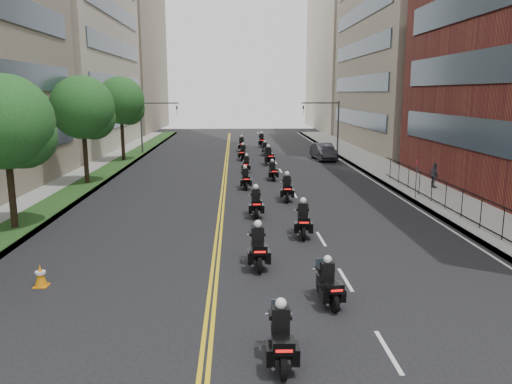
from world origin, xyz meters
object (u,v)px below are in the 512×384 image
Objects in this scene: motorcycle_3 at (303,221)px; motorcycle_7 at (273,172)px; motorcycle_10 at (243,153)px; motorcycle_12 at (242,145)px; motorcycle_9 at (269,157)px; motorcycle_8 at (246,165)px; motorcycle_6 at (245,179)px; motorcycle_5 at (287,189)px; motorcycle_4 at (256,204)px; parked_sedan at (323,152)px; motorcycle_1 at (328,285)px; motorcycle_2 at (258,248)px; motorcycle_0 at (281,339)px; traffic_cone at (41,276)px; motorcycle_11 at (265,149)px; motorcycle_13 at (262,141)px; pedestrian_c at (434,175)px.

motorcycle_3 is 1.13× the size of motorcycle_7.
motorcycle_12 is (0.01, 7.44, 0.05)m from motorcycle_10.
motorcycle_8 is at bearing -124.85° from motorcycle_9.
motorcycle_5 is at bearing -61.57° from motorcycle_6.
motorcycle_4 is at bearing -84.52° from motorcycle_8.
motorcycle_3 reaches higher than motorcycle_10.
motorcycle_5 is at bearing -91.18° from motorcycle_7.
motorcycle_7 is 12.67m from parked_sedan.
parked_sedan is (5.83, 33.69, 0.20)m from motorcycle_1.
motorcycle_8 is (0.12, 22.75, -0.09)m from motorcycle_2.
motorcycle_6 reaches higher than motorcycle_7.
motorcycle_8 is 7.64m from motorcycle_10.
motorcycle_0 is at bearing -91.09° from motorcycle_12.
traffic_cone is (-7.75, -9.51, -0.30)m from motorcycle_4.
motorcycle_13 is at bearing 85.65° from motorcycle_11.
motorcycle_9 reaches higher than motorcycle_5.
motorcycle_7 is 2.78× the size of traffic_cone.
motorcycle_10 is (-2.28, 3.55, -0.07)m from motorcycle_9.
motorcycle_0 is 14.76m from motorcycle_4.
pedestrian_c reaches higher than motorcycle_6.
pedestrian_c reaches higher than traffic_cone.
motorcycle_2 is 1.05× the size of motorcycle_10.
motorcycle_9 is 30.14m from traffic_cone.
motorcycle_5 reaches higher than motorcycle_1.
motorcycle_0 is 11.13m from motorcycle_3.
motorcycle_8 is at bearing 84.30° from motorcycle_6.
motorcycle_3 is 38.03m from motorcycle_13.
parked_sedan is at bearing 23.31° from motorcycle_9.
motorcycle_12 is 3.23× the size of traffic_cone.
motorcycle_7 is (-0.26, 14.97, -0.08)m from motorcycle_3.
parked_sedan is (7.63, 37.14, 0.16)m from motorcycle_0.
motorcycle_0 is 18.78m from motorcycle_5.
motorcycle_12 is at bearing -122.42° from motorcycle_13.
motorcycle_6 is at bearing 66.99° from traffic_cone.
motorcycle_8 is 15.08m from motorcycle_12.
motorcycle_6 reaches higher than motorcycle_1.
motorcycle_0 reaches higher than traffic_cone.
motorcycle_1 is 22.46m from motorcycle_7.
motorcycle_6 is 3.94m from motorcycle_7.
motorcycle_13 is (2.16, 34.21, 0.06)m from motorcycle_4.
motorcycle_8 is at bearing -90.81° from motorcycle_12.
pedestrian_c reaches higher than motorcycle_0.
motorcycle_6 is (-0.36, 22.59, -0.01)m from motorcycle_0.
motorcycle_12 is at bearing 99.08° from motorcycle_3.
motorcycle_3 is at bearing 132.23° from pedestrian_c.
parked_sedan is at bearing -37.95° from motorcycle_11.
motorcycle_4 is 22.56m from motorcycle_10.
motorcycle_9 is 11.22m from motorcycle_12.
motorcycle_1 is 33.94m from motorcycle_10.
motorcycle_4 is 7.83m from motorcycle_6.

